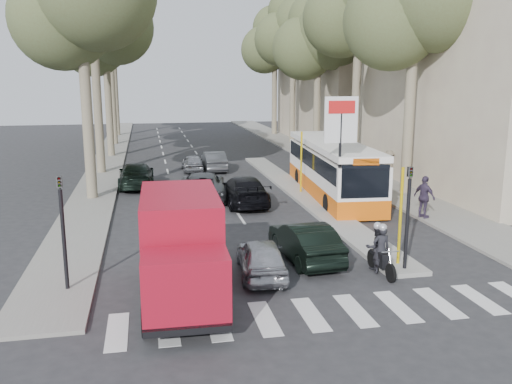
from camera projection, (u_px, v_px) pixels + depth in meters
ground at (299, 264)px, 18.97m from camera, size 120.00×120.00×0.00m
sidewalk_right at (316, 155)px, 44.59m from camera, size 3.20×70.00×0.12m
median_left at (110, 156)px, 44.22m from camera, size 2.40×64.00×0.12m
traffic_island at (301, 193)px, 30.12m from camera, size 1.50×26.00×0.16m
building_near at (500, 32)px, 31.60m from camera, size 11.00×18.00×18.00m
building_far at (357, 60)px, 52.89m from camera, size 11.00×20.00×16.00m
billboard at (340, 140)px, 23.61m from camera, size 1.50×12.10×5.60m
traffic_light_island at (409, 200)px, 17.64m from camera, size 0.16×0.41×3.60m
traffic_light_left at (62, 213)px, 16.01m from camera, size 0.16×0.41×3.60m
tree_l_b at (94, 2)px, 34.36m from camera, size 7.40×7.20×14.88m
tree_l_c at (106, 29)px, 42.28m from camera, size 7.40×7.20×13.71m
tree_l_d at (110, 17)px, 49.57m from camera, size 7.40×7.20×15.66m
tree_l_e at (114, 35)px, 57.43m from camera, size 7.40×7.20×14.49m
tree_r_c at (320, 35)px, 43.71m from camera, size 7.40×7.20×13.32m
tree_r_d at (295, 26)px, 51.11m from camera, size 7.40×7.20×14.88m
tree_r_e at (276, 39)px, 58.94m from camera, size 7.40×7.20×14.10m
silver_hatchback at (261, 257)px, 17.83m from camera, size 1.77×3.75×1.24m
dark_hatchback at (305, 241)px, 19.28m from camera, size 1.79×4.31×1.39m
queue_car_a at (203, 185)px, 29.03m from camera, size 2.83×5.32×1.42m
queue_car_b at (243, 190)px, 27.69m from camera, size 2.13×5.06×1.46m
queue_car_c at (193, 163)px, 37.32m from camera, size 1.39×3.44×1.17m
queue_car_d at (214, 161)px, 37.67m from camera, size 1.42×4.07×1.34m
queue_car_e at (136, 175)px, 32.02m from camera, size 2.06×4.98×1.44m
red_truck at (181, 247)px, 15.60m from camera, size 2.36×5.86×3.10m
city_bus at (332, 167)px, 29.48m from camera, size 3.38×11.63×3.02m
motorcycle at (379, 249)px, 18.04m from camera, size 0.74×2.06×1.75m
pedestrian_near at (424, 197)px, 24.52m from camera, size 0.94×1.26×1.94m
pedestrian_far at (389, 165)px, 33.80m from camera, size 1.20×0.58×1.82m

